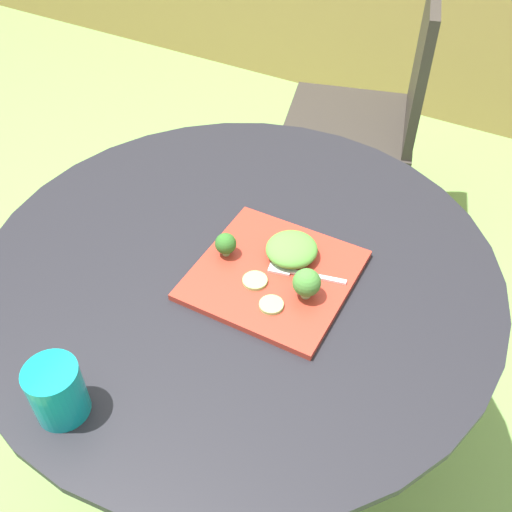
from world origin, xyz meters
The scene contains 11 objects.
ground_plane centered at (0.00, 0.00, 0.00)m, with size 12.00×12.00×0.00m, color #70994C.
patio_table centered at (0.00, 0.00, 0.50)m, with size 1.06×1.06×0.71m.
patio_chair centered at (-0.05, 1.05, 0.53)m, with size 0.54×0.54×0.90m.
salad_plate centered at (0.08, 0.00, 0.71)m, with size 0.30×0.30×0.01m, color #AD3323.
drinking_glass centered at (-0.08, -0.42, 0.75)m, with size 0.09×0.09×0.10m.
fork centered at (0.13, 0.02, 0.72)m, with size 0.15×0.05×0.00m.
lettuce_mound centered at (0.09, 0.06, 0.74)m, with size 0.10×0.11×0.04m, color #519338.
broccoli_floret_0 centered at (-0.03, 0.00, 0.75)m, with size 0.04×0.04×0.05m.
broccoli_floret_1 centered at (0.16, -0.03, 0.76)m, with size 0.05×0.05×0.06m.
cucumber_slice_0 centered at (0.06, -0.04, 0.72)m, with size 0.05×0.05×0.01m, color #8EB766.
cucumber_slice_1 centered at (0.12, -0.08, 0.72)m, with size 0.05×0.05×0.01m, color #8EB766.
Camera 1 is at (0.44, -0.73, 1.57)m, focal length 41.98 mm.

